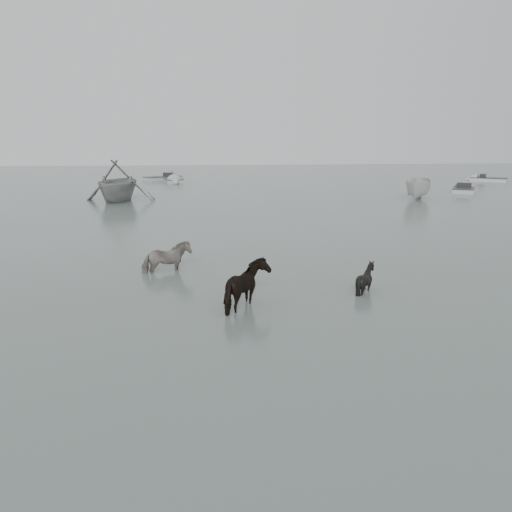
# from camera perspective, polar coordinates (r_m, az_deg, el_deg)

# --- Properties ---
(ground) EXTENTS (140.00, 140.00, 0.00)m
(ground) POSITION_cam_1_polar(r_m,az_deg,el_deg) (14.30, 2.38, -4.57)
(ground) COLOR #52625B
(ground) RESTS_ON ground
(pony_pinto) EXTENTS (1.78, 1.25, 1.37)m
(pony_pinto) POSITION_cam_1_polar(r_m,az_deg,el_deg) (16.95, -10.25, 0.49)
(pony_pinto) COLOR black
(pony_pinto) RESTS_ON ground
(pony_dark) EXTENTS (1.40, 1.58, 1.46)m
(pony_dark) POSITION_cam_1_polar(r_m,az_deg,el_deg) (13.13, -0.87, -2.88)
(pony_dark) COLOR black
(pony_dark) RESTS_ON ground
(pony_black) EXTENTS (1.15, 1.06, 1.11)m
(pony_black) POSITION_cam_1_polar(r_m,az_deg,el_deg) (14.95, 12.43, -1.88)
(pony_black) COLOR black
(pony_black) RESTS_ON ground
(rowboat_trail) EXTENTS (5.83, 6.50, 3.06)m
(rowboat_trail) POSITION_cam_1_polar(r_m,az_deg,el_deg) (36.82, -15.52, 8.43)
(rowboat_trail) COLOR gray
(rowboat_trail) RESTS_ON ground
(boat_small) EXTENTS (3.72, 4.71, 1.73)m
(boat_small) POSITION_cam_1_polar(r_m,az_deg,el_deg) (38.61, 18.10, 7.47)
(boat_small) COLOR silver
(boat_small) RESTS_ON ground
(skiff_port) EXTENTS (3.66, 4.74, 0.75)m
(skiff_port) POSITION_cam_1_polar(r_m,az_deg,el_deg) (44.76, 22.65, 7.21)
(skiff_port) COLOR #ADB0AD
(skiff_port) RESTS_ON ground
(skiff_mid) EXTENTS (2.65, 5.44, 0.75)m
(skiff_mid) POSITION_cam_1_polar(r_m,az_deg,el_deg) (51.43, -9.51, 8.72)
(skiff_mid) COLOR #9B9D9B
(skiff_mid) RESTS_ON ground
(skiff_star) EXTENTS (4.76, 4.20, 0.75)m
(skiff_star) POSITION_cam_1_polar(r_m,az_deg,el_deg) (57.12, 25.07, 8.11)
(skiff_star) COLOR beige
(skiff_star) RESTS_ON ground
(skiff_far) EXTENTS (5.33, 4.63, 0.75)m
(skiff_far) POSITION_cam_1_polar(r_m,az_deg,el_deg) (54.54, -10.63, 8.93)
(skiff_far) COLOR #ABADAB
(skiff_far) RESTS_ON ground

